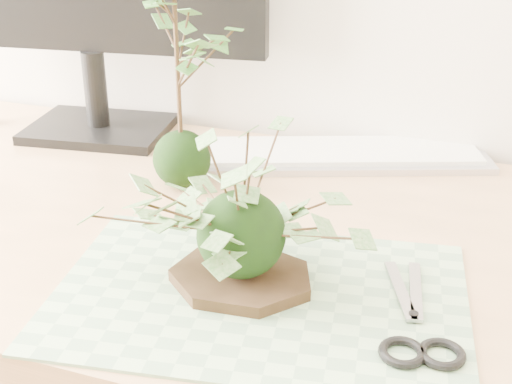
% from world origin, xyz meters
% --- Properties ---
extents(desk, '(1.60, 0.70, 0.74)m').
position_xyz_m(desk, '(-0.06, 1.23, 0.65)').
color(desk, tan).
rests_on(desk, ground_plane).
extents(cutting_mat, '(0.52, 0.39, 0.00)m').
position_xyz_m(cutting_mat, '(0.03, 1.07, 0.74)').
color(cutting_mat, gray).
rests_on(cutting_mat, desk).
extents(stone_dish, '(0.19, 0.19, 0.01)m').
position_xyz_m(stone_dish, '(0.00, 1.08, 0.75)').
color(stone_dish, black).
rests_on(stone_dish, cutting_mat).
extents(ivy_kokedama, '(0.30, 0.30, 0.21)m').
position_xyz_m(ivy_kokedama, '(0.00, 1.08, 0.86)').
color(ivy_kokedama, black).
rests_on(ivy_kokedama, stone_dish).
extents(maple_kokedama, '(0.22, 0.22, 0.38)m').
position_xyz_m(maple_kokedama, '(-0.19, 1.32, 1.00)').
color(maple_kokedama, black).
rests_on(maple_kokedama, desk).
extents(keyboard, '(0.52, 0.31, 0.02)m').
position_xyz_m(keyboard, '(0.02, 1.51, 0.75)').
color(keyboard, '#B2B2BB').
rests_on(keyboard, desk).
extents(scissors, '(0.10, 0.21, 0.01)m').
position_xyz_m(scissors, '(0.21, 1.04, 0.75)').
color(scissors, gray).
rests_on(scissors, cutting_mat).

